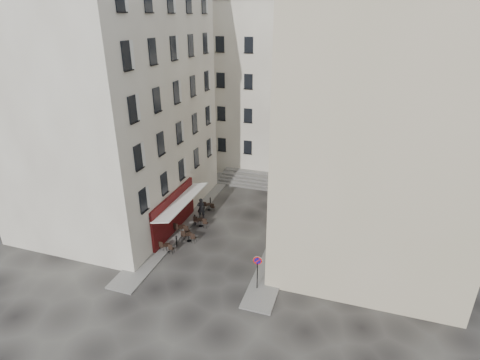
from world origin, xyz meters
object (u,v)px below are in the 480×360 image
at_px(no_parking_sign, 257,267).
at_px(pedestrian, 201,208).
at_px(bistro_table_a, 167,247).
at_px(bistro_table_b, 189,236).

xyz_separation_m(no_parking_sign, pedestrian, (-7.29, 7.70, -0.86)).
relative_size(bistro_table_a, bistro_table_b, 0.95).
bearing_deg(no_parking_sign, bistro_table_a, 160.52).
height_order(no_parking_sign, pedestrian, no_parking_sign).
bearing_deg(no_parking_sign, bistro_table_b, 145.20).
distance_m(bistro_table_a, bistro_table_b, 2.10).
bearing_deg(pedestrian, bistro_table_a, 72.89).
relative_size(bistro_table_b, pedestrian, 0.65).
xyz_separation_m(no_parking_sign, bistro_table_b, (-6.73, 3.89, -1.38)).
relative_size(no_parking_sign, bistro_table_a, 2.17).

